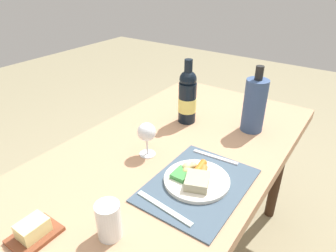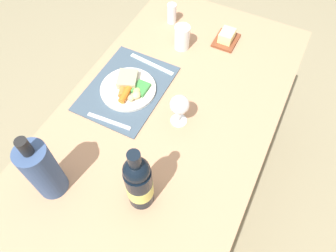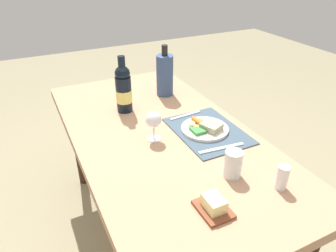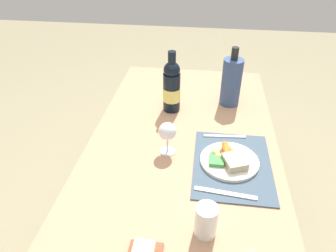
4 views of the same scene
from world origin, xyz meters
name	(u,v)px [view 3 (image 3 of 4)]	position (x,y,z in m)	size (l,w,h in m)	color
ground_plane	(163,234)	(0.00, 0.00, 0.00)	(8.00, 8.00, 0.00)	gray
dining_table	(162,144)	(0.00, 0.00, 0.64)	(1.57, 0.81, 0.71)	tan
placemat	(208,131)	(-0.09, -0.21, 0.72)	(0.40, 0.30, 0.01)	#3F5162
dinner_plate	(204,128)	(-0.08, -0.19, 0.73)	(0.23, 0.23, 0.05)	white
fork	(222,148)	(-0.25, -0.18, 0.72)	(0.02, 0.22, 0.01)	silver
knife	(185,115)	(0.09, -0.18, 0.72)	(0.02, 0.18, 0.01)	silver
butter_dish	(214,206)	(-0.54, 0.06, 0.73)	(0.13, 0.10, 0.06)	brown
wine_bottle	(124,89)	(0.30, 0.08, 0.84)	(0.09, 0.09, 0.30)	black
salt_shaker	(282,177)	(-0.55, -0.23, 0.76)	(0.04, 0.04, 0.10)	white
water_tumbler	(233,165)	(-0.42, -0.11, 0.76)	(0.07, 0.07, 0.11)	silver
wine_glass	(153,120)	(-0.04, 0.06, 0.81)	(0.07, 0.07, 0.14)	white
cooler_bottle	(165,75)	(0.40, -0.21, 0.84)	(0.10, 0.10, 0.30)	#364D79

